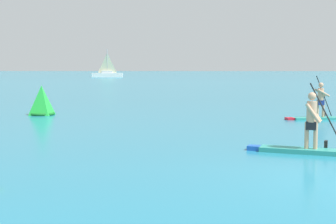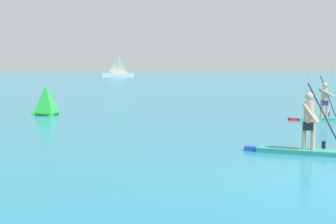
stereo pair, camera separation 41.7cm
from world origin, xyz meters
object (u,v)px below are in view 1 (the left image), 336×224
Objects in this scene: paddleboarder_mid_center at (314,142)px; race_marker_buoy at (42,102)px; sailboat_left_horizon at (107,74)px; paddleboarder_far_right at (322,112)px.

paddleboarder_mid_center is 14.32m from race_marker_buoy.
race_marker_buoy is 81.19m from sailboat_left_horizon.
sailboat_left_horizon reaches higher than paddleboarder_mid_center.
race_marker_buoy is 0.22× the size of sailboat_left_horizon.
race_marker_buoy is (-10.14, 10.11, 0.31)m from paddleboarder_mid_center.
race_marker_buoy is at bearing 154.25° from paddleboarder_mid_center.
paddleboarder_far_right reaches higher than paddleboarder_mid_center.
race_marker_buoy is at bearing 163.46° from paddleboarder_far_right.
sailboat_left_horizon reaches higher than race_marker_buoy.
paddleboarder_mid_center is 9.00m from paddleboarder_far_right.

